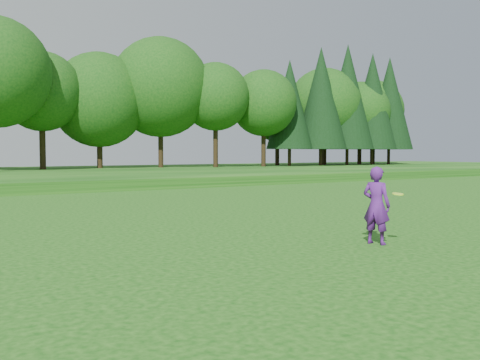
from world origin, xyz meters
TOP-DOWN VIEW (x-y plane):
  - ground at (0.00, 0.00)m, footprint 140.00×140.00m
  - walking_path at (0.00, 20.00)m, footprint 130.00×1.60m
  - woman at (2.40, 0.34)m, footprint 0.64×0.90m

SIDE VIEW (x-z plane):
  - ground at x=0.00m, z-range 0.00..0.00m
  - walking_path at x=0.00m, z-range 0.00..0.04m
  - woman at x=2.40m, z-range 0.00..1.75m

